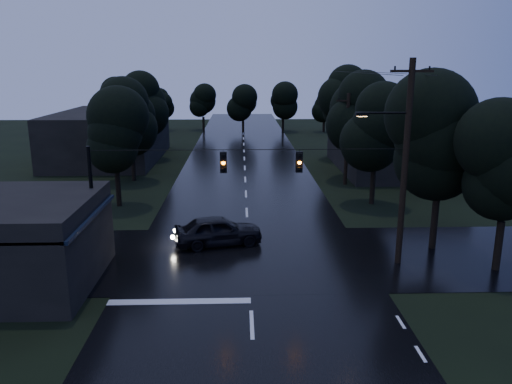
{
  "coord_description": "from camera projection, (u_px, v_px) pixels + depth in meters",
  "views": [
    {
      "loc": [
        -0.37,
        -12.24,
        9.66
      ],
      "look_at": [
        0.45,
        14.26,
        2.91
      ],
      "focal_mm": 35.0,
      "sensor_mm": 36.0,
      "label": 1
    }
  ],
  "objects": [
    {
      "name": "span_signals",
      "position": [
        260.0,
        161.0,
        23.62
      ],
      "size": [
        15.0,
        0.37,
        1.12
      ],
      "color": "black",
      "rests_on": "ground"
    },
    {
      "name": "main_road",
      "position": [
        245.0,
        180.0,
        43.31
      ],
      "size": [
        12.0,
        120.0,
        0.02
      ],
      "primitive_type": "cube",
      "color": "black",
      "rests_on": "ground"
    },
    {
      "name": "tree_left_a",
      "position": [
        114.0,
        132.0,
        34.0
      ],
      "size": [
        3.92,
        3.92,
        8.26
      ],
      "color": "black",
      "rests_on": "ground"
    },
    {
      "name": "tree_corner_far",
      "position": [
        509.0,
        164.0,
        23.0
      ],
      "size": [
        3.92,
        3.92,
        8.26
      ],
      "color": "black",
      "rests_on": "ground"
    },
    {
      "name": "tree_right_b",
      "position": [
        358.0,
        110.0,
        42.12
      ],
      "size": [
        4.48,
        4.48,
        9.44
      ],
      "color": "black",
      "rests_on": "ground"
    },
    {
      "name": "tree_right_c",
      "position": [
        342.0,
        98.0,
        51.73
      ],
      "size": [
        4.76,
        4.76,
        10.03
      ],
      "color": "black",
      "rests_on": "ground"
    },
    {
      "name": "anchor_pole_left",
      "position": [
        93.0,
        208.0,
        23.94
      ],
      "size": [
        0.18,
        0.18,
        6.0
      ],
      "primitive_type": "cylinder",
      "color": "black",
      "rests_on": "ground"
    },
    {
      "name": "utility_pole_far",
      "position": [
        347.0,
        138.0,
        40.66
      ],
      "size": [
        2.0,
        0.3,
        7.5
      ],
      "color": "black",
      "rests_on": "ground"
    },
    {
      "name": "tree_right_a",
      "position": [
        376.0,
        125.0,
        34.44
      ],
      "size": [
        4.2,
        4.2,
        8.85
      ],
      "color": "black",
      "rests_on": "ground"
    },
    {
      "name": "building_far_right",
      "position": [
        393.0,
        147.0,
        47.06
      ],
      "size": [
        10.0,
        14.0,
        4.4
      ],
      "primitive_type": "cube",
      "color": "black",
      "rests_on": "ground"
    },
    {
      "name": "tree_left_c",
      "position": [
        145.0,
        102.0,
        51.21
      ],
      "size": [
        4.48,
        4.48,
        9.44
      ],
      "color": "black",
      "rests_on": "ground"
    },
    {
      "name": "building_far_left",
      "position": [
        110.0,
        136.0,
        51.96
      ],
      "size": [
        10.0,
        16.0,
        5.0
      ],
      "primitive_type": "cube",
      "color": "black",
      "rests_on": "ground"
    },
    {
      "name": "utility_pole_main",
      "position": [
        403.0,
        160.0,
        23.83
      ],
      "size": [
        3.5,
        0.3,
        10.0
      ],
      "color": "black",
      "rests_on": "ground"
    },
    {
      "name": "tree_left_b",
      "position": [
        130.0,
        115.0,
        41.64
      ],
      "size": [
        4.2,
        4.2,
        8.85
      ],
      "color": "black",
      "rests_on": "ground"
    },
    {
      "name": "cross_street",
      "position": [
        249.0,
        257.0,
        25.88
      ],
      "size": [
        60.0,
        9.0,
        0.02
      ],
      "primitive_type": "cube",
      "color": "black",
      "rests_on": "ground"
    },
    {
      "name": "car",
      "position": [
        218.0,
        230.0,
        27.47
      ],
      "size": [
        5.13,
        2.97,
        1.64
      ],
      "primitive_type": "imported",
      "rotation": [
        0.0,
        0.0,
        1.8
      ],
      "color": "black",
      "rests_on": "ground"
    },
    {
      "name": "tree_corner_near",
      "position": [
        442.0,
        139.0,
        25.66
      ],
      "size": [
        4.48,
        4.48,
        9.44
      ],
      "color": "black",
      "rests_on": "ground"
    }
  ]
}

